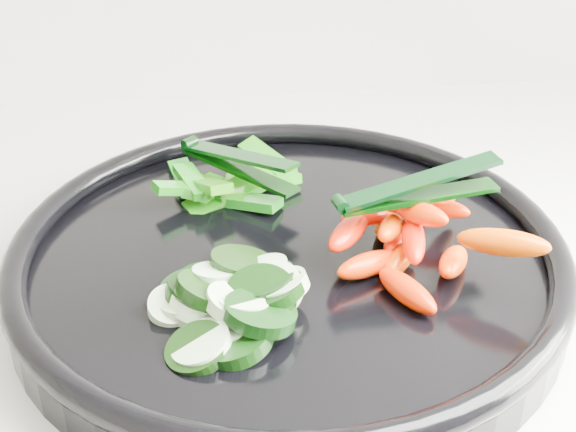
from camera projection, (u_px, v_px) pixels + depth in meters
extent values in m
cube|color=silver|center=(366.00, 261.00, 0.60)|extent=(2.02, 0.62, 0.03)
cylinder|color=black|center=(288.00, 269.00, 0.55)|extent=(0.43, 0.43, 0.02)
torus|color=black|center=(288.00, 247.00, 0.54)|extent=(0.43, 0.43, 0.02)
cylinder|color=black|center=(197.00, 349.00, 0.45)|extent=(0.05, 0.05, 0.02)
cylinder|color=beige|center=(202.00, 346.00, 0.45)|extent=(0.05, 0.05, 0.02)
cylinder|color=black|center=(203.00, 297.00, 0.49)|extent=(0.07, 0.07, 0.03)
cylinder|color=#D5F7C6|center=(199.00, 307.00, 0.48)|extent=(0.05, 0.05, 0.03)
cylinder|color=black|center=(205.00, 288.00, 0.50)|extent=(0.04, 0.04, 0.02)
cylinder|color=#D3F0C0|center=(173.00, 307.00, 0.48)|extent=(0.04, 0.04, 0.02)
cylinder|color=black|center=(232.00, 338.00, 0.46)|extent=(0.07, 0.07, 0.02)
cylinder|color=beige|center=(228.00, 332.00, 0.46)|extent=(0.03, 0.03, 0.02)
cylinder|color=black|center=(237.00, 285.00, 0.50)|extent=(0.04, 0.04, 0.02)
cylinder|color=beige|center=(232.00, 276.00, 0.51)|extent=(0.04, 0.04, 0.02)
cylinder|color=black|center=(197.00, 289.00, 0.50)|extent=(0.06, 0.06, 0.02)
cylinder|color=beige|center=(189.00, 303.00, 0.49)|extent=(0.05, 0.05, 0.02)
cylinder|color=black|center=(194.00, 289.00, 0.50)|extent=(0.05, 0.05, 0.02)
cylinder|color=beige|center=(189.00, 294.00, 0.49)|extent=(0.03, 0.03, 0.02)
cylinder|color=black|center=(275.00, 291.00, 0.48)|extent=(0.05, 0.05, 0.02)
cylinder|color=beige|center=(281.00, 287.00, 0.48)|extent=(0.05, 0.05, 0.02)
cylinder|color=black|center=(242.00, 263.00, 0.51)|extent=(0.06, 0.06, 0.02)
cylinder|color=#D4F7C6|center=(215.00, 275.00, 0.49)|extent=(0.04, 0.04, 0.01)
cylinder|color=black|center=(210.00, 292.00, 0.48)|extent=(0.05, 0.04, 0.03)
cylinder|color=beige|center=(231.00, 303.00, 0.47)|extent=(0.04, 0.04, 0.02)
cylinder|color=black|center=(261.00, 297.00, 0.47)|extent=(0.06, 0.05, 0.03)
cylinder|color=#DCEEBF|center=(273.00, 289.00, 0.48)|extent=(0.04, 0.04, 0.03)
cylinder|color=black|center=(264.00, 282.00, 0.49)|extent=(0.05, 0.05, 0.02)
cylinder|color=beige|center=(266.00, 270.00, 0.50)|extent=(0.04, 0.04, 0.02)
cylinder|color=black|center=(260.00, 313.00, 0.46)|extent=(0.06, 0.06, 0.02)
cylinder|color=beige|center=(242.00, 303.00, 0.47)|extent=(0.05, 0.05, 0.02)
ellipsoid|color=#DD5A00|center=(400.00, 259.00, 0.52)|extent=(0.04, 0.04, 0.02)
ellipsoid|color=#FD3600|center=(368.00, 265.00, 0.51)|extent=(0.05, 0.04, 0.02)
ellipsoid|color=red|center=(407.00, 291.00, 0.49)|extent=(0.04, 0.05, 0.02)
ellipsoid|color=#E74D00|center=(384.00, 225.00, 0.56)|extent=(0.03, 0.04, 0.02)
ellipsoid|color=#FF4400|center=(453.00, 262.00, 0.52)|extent=(0.04, 0.05, 0.03)
ellipsoid|color=#F62B00|center=(398.00, 241.00, 0.54)|extent=(0.03, 0.04, 0.02)
ellipsoid|color=#E53600|center=(418.00, 203.00, 0.58)|extent=(0.03, 0.05, 0.02)
ellipsoid|color=red|center=(393.00, 216.00, 0.57)|extent=(0.03, 0.05, 0.02)
ellipsoid|color=red|center=(349.00, 232.00, 0.52)|extent=(0.05, 0.06, 0.02)
ellipsoid|color=#F14F00|center=(444.00, 197.00, 0.56)|extent=(0.04, 0.04, 0.02)
ellipsoid|color=#EB3500|center=(392.00, 227.00, 0.53)|extent=(0.04, 0.04, 0.02)
ellipsoid|color=#FF1E00|center=(413.00, 239.00, 0.51)|extent=(0.03, 0.05, 0.02)
ellipsoid|color=#F11B00|center=(366.00, 217.00, 0.54)|extent=(0.04, 0.03, 0.02)
ellipsoid|color=#FF1200|center=(442.00, 207.00, 0.55)|extent=(0.04, 0.03, 0.02)
ellipsoid|color=#FF4D00|center=(420.00, 213.00, 0.52)|extent=(0.04, 0.05, 0.02)
ellipsoid|color=#EB5100|center=(401.00, 203.00, 0.53)|extent=(0.05, 0.04, 0.02)
ellipsoid|color=#DD4600|center=(503.00, 243.00, 0.49)|extent=(0.06, 0.05, 0.03)
cube|color=#28730B|center=(235.00, 187.00, 0.61)|extent=(0.02, 0.05, 0.02)
cube|color=#10710A|center=(272.00, 175.00, 0.63)|extent=(0.04, 0.06, 0.02)
cube|color=#09600C|center=(250.00, 202.00, 0.59)|extent=(0.05, 0.04, 0.01)
cube|color=#0F6C0A|center=(230.00, 193.00, 0.60)|extent=(0.07, 0.05, 0.03)
cube|color=#0A6509|center=(184.00, 175.00, 0.63)|extent=(0.03, 0.05, 0.01)
cube|color=#22730A|center=(208.00, 187.00, 0.61)|extent=(0.04, 0.07, 0.03)
cube|color=#1B6709|center=(206.00, 184.00, 0.59)|extent=(0.04, 0.06, 0.02)
cube|color=#0A6C0D|center=(183.00, 188.00, 0.59)|extent=(0.05, 0.03, 0.02)
cube|color=#0D6509|center=(193.00, 181.00, 0.60)|extent=(0.03, 0.05, 0.01)
cube|color=#166009|center=(267.00, 159.00, 0.63)|extent=(0.04, 0.05, 0.02)
cylinder|color=black|center=(340.00, 204.00, 0.50)|extent=(0.01, 0.01, 0.01)
cube|color=black|center=(419.00, 197.00, 0.52)|extent=(0.11, 0.04, 0.00)
cube|color=black|center=(421.00, 181.00, 0.51)|extent=(0.11, 0.04, 0.02)
cylinder|color=black|center=(190.00, 143.00, 0.63)|extent=(0.01, 0.01, 0.01)
cube|color=black|center=(239.00, 169.00, 0.60)|extent=(0.08, 0.09, 0.00)
cube|color=black|center=(239.00, 156.00, 0.60)|extent=(0.08, 0.09, 0.02)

